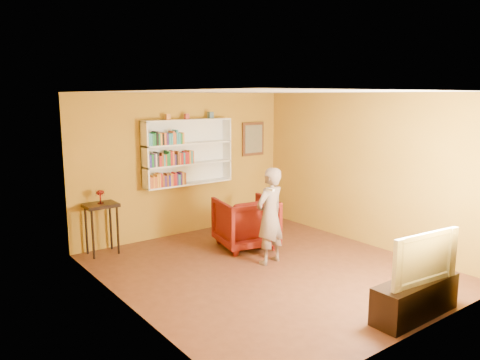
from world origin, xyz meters
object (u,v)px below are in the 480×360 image
person (270,216)px  television (418,256)px  armchair (246,222)px  ruby_lustre (100,194)px  tv_cabinet (415,298)px  bookshelf (186,152)px  console_table (101,212)px

person → television: 2.48m
person → television: size_ratio=1.44×
armchair → television: size_ratio=0.91×
television → person: bearing=101.0°
ruby_lustre → tv_cabinet: bearing=-64.2°
bookshelf → person: 2.35m
armchair → television: (0.01, -3.35, 0.32)m
armchair → bookshelf: bearing=-59.8°
tv_cabinet → television: 0.54m
console_table → ruby_lustre: 0.32m
television → console_table: bearing=122.0°
console_table → armchair: (2.17, -1.15, -0.28)m
armchair → tv_cabinet: bearing=103.4°
armchair → person: person is taller
bookshelf → tv_cabinet: 4.87m
ruby_lustre → armchair: (2.17, -1.15, -0.60)m
armchair → television: television is taller
bookshelf → person: bearing=-84.6°
bookshelf → tv_cabinet: (0.41, -4.66, -1.36)m
console_table → tv_cabinet: bearing=-64.2°
console_table → tv_cabinet: 5.02m
bookshelf → armchair: bearing=-72.9°
bookshelf → person: (0.21, -2.19, -0.82)m
console_table → ruby_lustre: (0.00, -0.00, 0.32)m
ruby_lustre → person: (1.97, -2.03, -0.27)m
ruby_lustre → console_table: bearing=99.5°
console_table → armchair: armchair is taller
person → tv_cabinet: size_ratio=1.20×
console_table → television: (2.18, -4.50, 0.05)m
television → armchair: bearing=96.4°
bookshelf → ruby_lustre: (-1.76, -0.16, -0.55)m
television → bookshelf: bearing=101.2°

